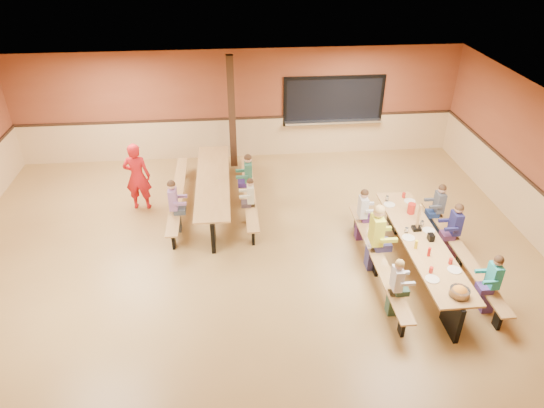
{
  "coord_description": "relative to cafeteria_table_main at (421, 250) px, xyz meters",
  "views": [
    {
      "loc": [
        -0.27,
        -7.62,
        6.04
      ],
      "look_at": [
        0.47,
        0.36,
        1.15
      ],
      "focal_mm": 32.0,
      "sensor_mm": 36.0,
      "label": 1
    }
  ],
  "objects": [
    {
      "name": "ground",
      "position": [
        -3.22,
        0.53,
        -0.53
      ],
      "size": [
        12.0,
        12.0,
        0.0
      ],
      "primitive_type": "plane",
      "color": "olive",
      "rests_on": "ground"
    },
    {
      "name": "room_envelope",
      "position": [
        -3.22,
        0.53,
        0.16
      ],
      "size": [
        12.04,
        10.04,
        3.02
      ],
      "color": "brown",
      "rests_on": "ground"
    },
    {
      "name": "kitchen_pass_through",
      "position": [
        -0.62,
        5.49,
        0.96
      ],
      "size": [
        2.78,
        0.28,
        1.38
      ],
      "color": "black",
      "rests_on": "ground"
    },
    {
      "name": "structural_post",
      "position": [
        -3.42,
        4.93,
        0.97
      ],
      "size": [
        0.18,
        0.18,
        3.0
      ],
      "primitive_type": "cube",
      "color": "black",
      "rests_on": "ground"
    },
    {
      "name": "cafeteria_table_main",
      "position": [
        0.0,
        0.0,
        0.0
      ],
      "size": [
        1.91,
        3.7,
        0.74
      ],
      "color": "#AB7C44",
      "rests_on": "ground"
    },
    {
      "name": "cafeteria_table_second",
      "position": [
        -3.94,
        2.78,
        0.0
      ],
      "size": [
        1.91,
        3.7,
        0.74
      ],
      "color": "#AB7C44",
      "rests_on": "ground"
    },
    {
      "name": "seated_child_white_left",
      "position": [
        -0.83,
        -1.05,
        0.04
      ],
      "size": [
        0.33,
        0.27,
        1.14
      ],
      "primitive_type": null,
      "color": "silver",
      "rests_on": "ground"
    },
    {
      "name": "seated_adult_yellow",
      "position": [
        -0.83,
        0.23,
        0.17
      ],
      "size": [
        0.46,
        0.37,
        1.39
      ],
      "primitive_type": null,
      "color": "#DBE938",
      "rests_on": "ground"
    },
    {
      "name": "seated_child_grey_left",
      "position": [
        -0.83,
        1.21,
        0.06
      ],
      "size": [
        0.35,
        0.29,
        1.17
      ],
      "primitive_type": null,
      "color": "silver",
      "rests_on": "ground"
    },
    {
      "name": "seated_child_teal_right",
      "position": [
        0.83,
        -1.14,
        0.05
      ],
      "size": [
        0.35,
        0.28,
        1.16
      ],
      "primitive_type": null,
      "color": "teal",
      "rests_on": "ground"
    },
    {
      "name": "seated_child_navy_right",
      "position": [
        0.83,
        0.44,
        0.08
      ],
      "size": [
        0.37,
        0.3,
        1.2
      ],
      "primitive_type": null,
      "color": "#1D1C4E",
      "rests_on": "ground"
    },
    {
      "name": "seated_child_char_right",
      "position": [
        0.83,
        1.25,
        0.06
      ],
      "size": [
        0.35,
        0.29,
        1.17
      ],
      "primitive_type": null,
      "color": "#43464C",
      "rests_on": "ground"
    },
    {
      "name": "seated_child_purple_sec",
      "position": [
        -4.76,
        1.87,
        0.08
      ],
      "size": [
        0.37,
        0.3,
        1.21
      ],
      "primitive_type": null,
      "color": "#885C8E",
      "rests_on": "ground"
    },
    {
      "name": "seated_child_green_sec",
      "position": [
        -3.11,
        2.95,
        0.09
      ],
      "size": [
        0.38,
        0.31,
        1.23
      ],
      "primitive_type": null,
      "color": "#2C634A",
      "rests_on": "ground"
    },
    {
      "name": "seated_child_tan_sec",
      "position": [
        -3.11,
        2.02,
        0.03
      ],
      "size": [
        0.32,
        0.26,
        1.1
      ],
      "primitive_type": null,
      "color": "beige",
      "rests_on": "ground"
    },
    {
      "name": "standing_woman",
      "position": [
        -5.65,
        2.92,
        0.29
      ],
      "size": [
        0.62,
        0.43,
        1.64
      ],
      "primitive_type": "imported",
      "rotation": [
        0.0,
        0.0,
        3.08
      ],
      "color": "red",
      "rests_on": "ground"
    },
    {
      "name": "punch_pitcher",
      "position": [
        0.1,
        0.95,
        0.32
      ],
      "size": [
        0.16,
        0.16,
        0.22
      ],
      "primitive_type": "cylinder",
      "color": "red",
      "rests_on": "cafeteria_table_main"
    },
    {
      "name": "chip_bowl",
      "position": [
        0.05,
        -1.52,
        0.29
      ],
      "size": [
        0.32,
        0.32,
        0.15
      ],
      "primitive_type": null,
      "color": "orange",
      "rests_on": "cafeteria_table_main"
    },
    {
      "name": "napkin_dispenser",
      "position": [
        0.15,
        -0.0,
        0.28
      ],
      "size": [
        0.1,
        0.14,
        0.13
      ],
      "primitive_type": "cube",
      "color": "black",
      "rests_on": "cafeteria_table_main"
    },
    {
      "name": "condiment_mustard",
      "position": [
        -0.21,
        -0.23,
        0.3
      ],
      "size": [
        0.06,
        0.06,
        0.17
      ],
      "primitive_type": "cylinder",
      "color": "yellow",
      "rests_on": "cafeteria_table_main"
    },
    {
      "name": "condiment_ketchup",
      "position": [
        -0.06,
        -0.46,
        0.3
      ],
      "size": [
        0.06,
        0.06,
        0.17
      ],
      "primitive_type": "cylinder",
      "color": "#B2140F",
      "rests_on": "cafeteria_table_main"
    },
    {
      "name": "table_paddle",
      "position": [
        0.01,
        0.36,
        0.35
      ],
      "size": [
        0.16,
        0.16,
        0.56
      ],
      "color": "black",
      "rests_on": "cafeteria_table_main"
    },
    {
      "name": "place_settings",
      "position": [
        0.0,
        0.0,
        0.27
      ],
      "size": [
        0.65,
        3.3,
        0.11
      ],
      "primitive_type": null,
      "color": "beige",
      "rests_on": "cafeteria_table_main"
    }
  ]
}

